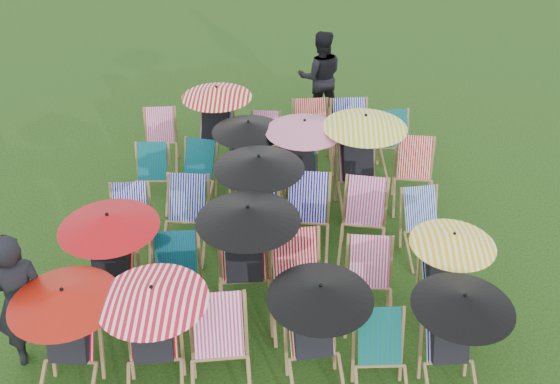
{
  "coord_description": "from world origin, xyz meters",
  "views": [
    {
      "loc": [
        0.25,
        -6.58,
        5.48
      ],
      "look_at": [
        0.04,
        0.18,
        0.9
      ],
      "focal_mm": 40.0,
      "sensor_mm": 36.0,
      "label": 1
    }
  ],
  "objects_px": {
    "deckchair_5": "(455,343)",
    "person_rear": "(320,77)",
    "deckchair_0": "(66,341)",
    "deckchair_29": "(398,145)",
    "person_left": "(20,301)"
  },
  "relations": [
    {
      "from": "deckchair_5",
      "to": "person_rear",
      "type": "xyz_separation_m",
      "value": [
        -1.24,
        6.14,
        0.21
      ]
    },
    {
      "from": "deckchair_0",
      "to": "deckchair_29",
      "type": "bearing_deg",
      "value": 50.58
    },
    {
      "from": "person_left",
      "to": "deckchair_5",
      "type": "bearing_deg",
      "value": 153.42
    },
    {
      "from": "deckchair_29",
      "to": "person_left",
      "type": "bearing_deg",
      "value": -149.0
    },
    {
      "from": "deckchair_29",
      "to": "person_rear",
      "type": "height_order",
      "value": "person_rear"
    },
    {
      "from": "deckchair_5",
      "to": "person_rear",
      "type": "relative_size",
      "value": 0.71
    },
    {
      "from": "deckchair_5",
      "to": "deckchair_0",
      "type": "bearing_deg",
      "value": 176.41
    },
    {
      "from": "person_rear",
      "to": "deckchair_0",
      "type": "bearing_deg",
      "value": 61.88
    },
    {
      "from": "deckchair_5",
      "to": "person_rear",
      "type": "height_order",
      "value": "person_rear"
    },
    {
      "from": "deckchair_5",
      "to": "person_rear",
      "type": "bearing_deg",
      "value": 95.85
    },
    {
      "from": "person_rear",
      "to": "person_left",
      "type": "bearing_deg",
      "value": 56.18
    },
    {
      "from": "deckchair_29",
      "to": "person_rear",
      "type": "xyz_separation_m",
      "value": [
        -1.24,
        1.74,
        0.41
      ]
    },
    {
      "from": "deckchair_0",
      "to": "deckchair_29",
      "type": "distance_m",
      "value": 6.02
    },
    {
      "from": "deckchair_29",
      "to": "deckchair_0",
      "type": "bearing_deg",
      "value": -142.7
    },
    {
      "from": "deckchair_0",
      "to": "deckchair_5",
      "type": "relative_size",
      "value": 1.07
    }
  ]
}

